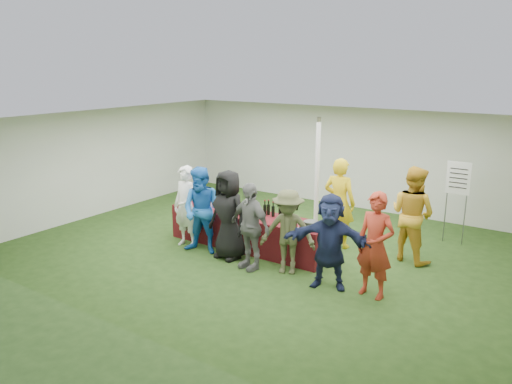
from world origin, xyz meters
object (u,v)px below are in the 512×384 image
Objects in this scene: staff_pourer at (339,203)px; customer_4 at (288,232)px; serving_table at (248,231)px; customer_5 at (330,241)px; dump_bucket at (311,226)px; customer_1 at (202,211)px; customer_0 at (186,207)px; customer_3 at (250,226)px; customer_6 at (375,245)px; customer_2 at (228,215)px; wine_list_sign at (458,184)px; staff_back at (412,214)px.

customer_4 is at bearing 84.54° from staff_pourer.
serving_table is 2.14× the size of customer_5.
customer_1 reaches higher than dump_bucket.
customer_1 is at bearing -129.07° from serving_table.
customer_0 reaches higher than customer_3.
customer_4 reaches higher than dump_bucket.
serving_table is at bearing 174.58° from customer_6.
customer_6 is (3.04, -0.69, 0.52)m from serving_table.
customer_2 is at bearing 50.14° from staff_pourer.
staff_pourer is (-1.98, -1.61, -0.35)m from wine_list_sign.
serving_table is 2.45m from customer_5.
serving_table is 1.57m from customer_4.
customer_3 reaches higher than customer_4.
serving_table is at bearing -142.01° from wine_list_sign.
customer_2 is 1.36m from customer_4.
staff_pourer is 2.39m from customer_2.
customer_1 is (-4.13, -3.50, -0.42)m from wine_list_sign.
staff_back reaches higher than customer_0.
serving_table is 2.15× the size of customer_3.
staff_back reaches higher than serving_table.
dump_bucket is 0.15× the size of customer_2.
serving_table is 2.00× the size of customer_6.
customer_3 is at bearing -9.49° from customer_2.
customer_2 reaches higher than customer_1.
customer_5 is (-1.26, -3.54, -0.48)m from wine_list_sign.
wine_list_sign is at bearing -140.82° from staff_pourer.
staff_back is at bearing 17.30° from customer_1.
customer_0 is 1.14m from customer_2.
serving_table is at bearing 144.24° from customer_5.
customer_1 is (-2.15, -1.90, -0.06)m from staff_pourer.
wine_list_sign is 2.58m from staff_pourer.
customer_4 is at bearing -25.98° from serving_table.
customer_0 is (-2.68, -1.80, -0.09)m from staff_pourer.
customer_1 reaches higher than customer_5.
dump_bucket is (1.59, -0.22, 0.46)m from serving_table.
staff_back is (1.46, 1.46, 0.11)m from dump_bucket.
serving_table is 3.34m from staff_back.
wine_list_sign is 1.00× the size of customer_6.
customer_0 is 0.54m from customer_1.
dump_bucket is 0.14× the size of staff_back.
customer_5 is at bearing 86.40° from staff_back.
staff_pourer reaches higher than customer_5.
customer_3 is 1.62m from customer_5.
wine_list_sign is 5.79m from customer_0.
staff_back is at bearing 53.64° from customer_3.
customer_6 is (1.50, -1.84, -0.06)m from staff_pourer.
customer_3 is at bearing -168.13° from customer_6.
customer_0 is 4.18m from customer_6.
customer_1 is (0.53, -0.10, 0.02)m from customer_0.
customer_2 is at bearing 49.75° from staff_back.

